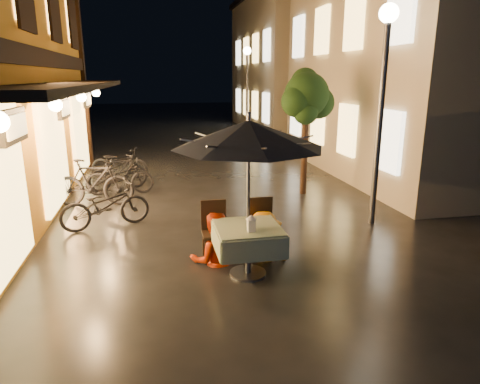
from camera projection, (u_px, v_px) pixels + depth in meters
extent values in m
plane|color=black|center=(252.00, 280.00, 6.38)|extent=(90.00, 90.00, 0.00)
cube|color=black|center=(41.00, 58.00, 8.63)|extent=(0.12, 11.00, 0.35)
cube|color=black|center=(74.00, 86.00, 8.88)|extent=(1.20, 10.50, 0.12)
cube|color=#E7B85E|center=(52.00, 1.00, 9.72)|extent=(0.10, 0.90, 1.50)
cube|color=#E7B85E|center=(71.00, 16.00, 12.08)|extent=(0.10, 0.90, 1.50)
cube|color=#E7B85E|center=(54.00, 151.00, 9.13)|extent=(0.10, 2.20, 2.40)
cube|color=#E7B85E|center=(79.00, 131.00, 12.44)|extent=(0.10, 2.20, 2.40)
cube|color=#A9A187|center=(443.00, 66.00, 13.13)|extent=(7.00, 9.00, 6.50)
cube|color=#E7B85E|center=(389.00, 141.00, 9.78)|extent=(0.10, 1.00, 1.40)
cube|color=#E7B85E|center=(401.00, 10.00, 9.04)|extent=(0.10, 1.00, 1.40)
cube|color=#E7B85E|center=(347.00, 130.00, 11.86)|extent=(0.10, 1.00, 1.40)
cube|color=#E7B85E|center=(354.00, 22.00, 11.13)|extent=(0.10, 1.00, 1.40)
cube|color=#E7B85E|center=(318.00, 122.00, 13.94)|extent=(0.10, 1.00, 1.40)
cube|color=#E7B85E|center=(322.00, 31.00, 13.21)|extent=(0.10, 1.00, 1.40)
cube|color=#E7B85E|center=(296.00, 116.00, 16.02)|extent=(0.10, 1.00, 1.40)
cube|color=#E7B85E|center=(298.00, 37.00, 15.29)|extent=(0.10, 1.00, 1.40)
cube|color=#A9A187|center=(310.00, 66.00, 23.94)|extent=(7.00, 10.00, 7.00)
cube|color=#E7B85E|center=(266.00, 108.00, 20.18)|extent=(0.10, 1.00, 1.40)
cube|color=#E7B85E|center=(267.00, 45.00, 19.45)|extent=(0.10, 1.00, 1.40)
cube|color=#E7B85E|center=(255.00, 105.00, 22.26)|extent=(0.10, 1.00, 1.40)
cube|color=#E7B85E|center=(255.00, 49.00, 21.53)|extent=(0.10, 1.00, 1.40)
cube|color=#E7B85E|center=(246.00, 103.00, 24.34)|extent=(0.10, 1.00, 1.40)
cube|color=#E7B85E|center=(246.00, 51.00, 23.61)|extent=(0.10, 1.00, 1.40)
cube|color=#E7B85E|center=(238.00, 101.00, 26.42)|extent=(0.10, 1.00, 1.40)
cube|color=#E7B85E|center=(238.00, 53.00, 25.69)|extent=(0.10, 1.00, 1.40)
cylinder|color=black|center=(304.00, 151.00, 10.81)|extent=(0.16, 0.16, 2.20)
sphere|color=black|center=(307.00, 95.00, 10.45)|extent=(1.10, 1.10, 1.10)
sphere|color=black|center=(318.00, 103.00, 10.66)|extent=(0.80, 0.80, 0.80)
sphere|color=black|center=(297.00, 102.00, 10.28)|extent=(0.76, 0.76, 0.76)
sphere|color=black|center=(305.00, 82.00, 10.66)|extent=(0.70, 0.70, 0.70)
sphere|color=black|center=(306.00, 112.00, 10.29)|extent=(0.60, 0.60, 0.60)
cylinder|color=#59595E|center=(379.00, 126.00, 8.33)|extent=(0.12, 0.12, 4.00)
sphere|color=#FFEBBB|center=(389.00, 13.00, 7.79)|extent=(0.36, 0.36, 0.36)
cylinder|color=#59595E|center=(247.00, 98.00, 19.68)|extent=(0.12, 0.12, 4.00)
sphere|color=#FFEBBB|center=(247.00, 51.00, 19.14)|extent=(0.36, 0.36, 0.36)
cylinder|color=#59595E|center=(248.00, 253.00, 6.46)|extent=(0.10, 0.10, 0.72)
cylinder|color=#59595E|center=(248.00, 273.00, 6.55)|extent=(0.56, 0.56, 0.04)
cube|color=#2E5A35|center=(248.00, 228.00, 6.36)|extent=(0.95, 0.95, 0.06)
cube|color=#2E5A35|center=(278.00, 236.00, 6.49)|extent=(0.04, 0.95, 0.33)
cube|color=#2E5A35|center=(217.00, 241.00, 6.31)|extent=(0.04, 0.95, 0.33)
cube|color=#2E5A35|center=(242.00, 228.00, 6.85)|extent=(0.95, 0.04, 0.33)
cube|color=#2E5A35|center=(255.00, 251.00, 5.95)|extent=(0.95, 0.04, 0.33)
cylinder|color=#59595E|center=(248.00, 202.00, 6.25)|extent=(0.05, 0.05, 2.30)
cone|color=black|center=(249.00, 134.00, 5.99)|extent=(2.20, 2.20, 0.40)
cylinder|color=#59595E|center=(249.00, 116.00, 5.92)|extent=(0.06, 0.06, 0.12)
cube|color=black|center=(215.00, 234.00, 6.97)|extent=(0.42, 0.42, 0.05)
cube|color=black|center=(214.00, 216.00, 7.09)|extent=(0.42, 0.04, 0.55)
cylinder|color=black|center=(206.00, 252.00, 6.83)|extent=(0.04, 0.04, 0.43)
cylinder|color=black|center=(228.00, 251.00, 6.90)|extent=(0.04, 0.04, 0.43)
cylinder|color=black|center=(203.00, 244.00, 7.17)|extent=(0.04, 0.04, 0.43)
cylinder|color=black|center=(225.00, 242.00, 7.24)|extent=(0.04, 0.04, 0.43)
cube|color=black|center=(263.00, 230.00, 7.13)|extent=(0.42, 0.42, 0.05)
cube|color=black|center=(260.00, 213.00, 7.24)|extent=(0.42, 0.04, 0.55)
cylinder|color=black|center=(255.00, 248.00, 6.98)|extent=(0.04, 0.04, 0.43)
cylinder|color=black|center=(276.00, 247.00, 7.05)|extent=(0.04, 0.04, 0.43)
cylinder|color=black|center=(250.00, 240.00, 7.32)|extent=(0.04, 0.04, 0.43)
cylinder|color=black|center=(270.00, 239.00, 7.39)|extent=(0.04, 0.04, 0.43)
cube|color=white|center=(251.00, 225.00, 6.13)|extent=(0.11, 0.11, 0.18)
cube|color=#FFD88C|center=(251.00, 226.00, 6.13)|extent=(0.07, 0.07, 0.12)
cone|color=white|center=(251.00, 217.00, 6.09)|extent=(0.16, 0.16, 0.07)
imported|color=#C32902|center=(213.00, 214.00, 6.82)|extent=(0.81, 0.63, 1.63)
imported|color=orange|center=(264.00, 213.00, 6.94)|extent=(1.12, 0.80, 1.57)
imported|color=black|center=(105.00, 205.00, 8.48)|extent=(1.86, 1.12, 0.92)
imported|color=black|center=(93.00, 182.00, 9.91)|extent=(1.90, 0.75, 1.11)
imported|color=black|center=(120.00, 177.00, 10.94)|extent=(1.71, 0.63, 0.89)
imported|color=black|center=(118.00, 172.00, 11.33)|extent=(1.64, 0.97, 0.95)
imported|color=black|center=(119.00, 163.00, 12.70)|extent=(1.79, 1.03, 0.89)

